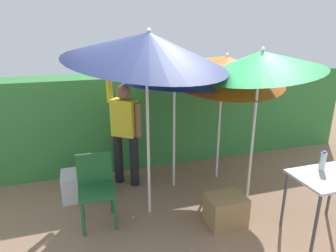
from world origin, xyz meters
name	(u,v)px	position (x,y,z in m)	size (l,w,h in m)	color
ground_plane	(174,207)	(0.00, 0.00, 0.00)	(24.00, 24.00, 0.00)	#937056
hedge_row	(146,118)	(0.00, 1.69, 0.81)	(8.00, 0.70, 1.62)	#38843D
umbrella_rainbow	(225,67)	(0.99, 0.65, 1.83)	(1.85, 1.87, 2.18)	silver
umbrella_orange	(174,77)	(0.18, 0.61, 1.72)	(1.48, 1.47, 1.95)	silver
umbrella_yellow	(261,62)	(1.04, -0.20, 1.98)	(1.54, 1.52, 2.23)	silver
umbrella_navy	(148,48)	(-0.33, 0.01, 2.16)	(1.96, 1.95, 2.52)	silver
person_vendor	(125,128)	(-0.51, 0.89, 0.93)	(0.49, 0.41, 1.88)	black
chair_plastic	(96,185)	(-1.03, 0.02, 0.51)	(0.44, 0.44, 0.89)	#236633
cooler_box	(83,184)	(-1.19, 0.68, 0.20)	(0.58, 0.41, 0.40)	silver
crate_cardboard	(226,210)	(0.50, -0.53, 0.20)	(0.47, 0.36, 0.39)	#9E7A4C
folding_table	(328,183)	(1.54, -1.01, 0.66)	(0.80, 0.60, 0.76)	#4C4C51
bottle_water	(323,161)	(1.57, -0.86, 0.87)	(0.07, 0.07, 0.24)	silver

